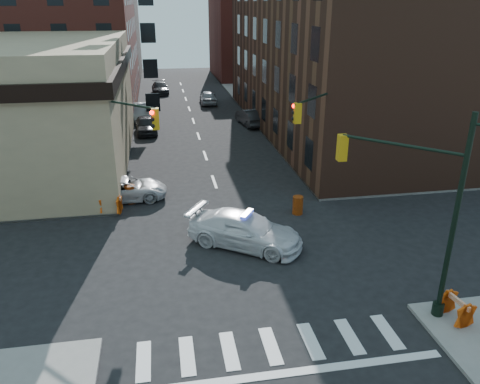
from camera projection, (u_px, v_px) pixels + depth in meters
name	position (u px, v px, depth m)	size (l,w,h in m)	color
ground	(239.00, 253.00, 23.03)	(140.00, 140.00, 0.00)	black
sidewalk_ne	(380.00, 104.00, 56.53)	(34.00, 54.50, 0.15)	gray
commercial_row_ne	(337.00, 54.00, 42.98)	(14.00, 34.00, 14.00)	#492A1D
filler_nw	(73.00, 25.00, 74.03)	(20.00, 18.00, 16.00)	brown
filler_ne	(263.00, 38.00, 75.90)	(16.00, 16.00, 12.00)	maroon
signal_pole_se	(425.00, 203.00, 17.21)	(5.40, 5.27, 8.00)	black
signal_pole_nw	(116.00, 144.00, 25.33)	(3.58, 3.67, 8.00)	black
signal_pole_ne	(322.00, 134.00, 27.20)	(3.67, 3.58, 8.00)	black
tree_ne_near	(269.00, 88.00, 46.62)	(3.00, 3.00, 4.85)	black
tree_ne_far	(253.00, 77.00, 53.92)	(3.00, 3.00, 4.85)	black
police_car	(245.00, 230.00, 23.47)	(2.39, 5.88, 1.71)	silver
pickup	(125.00, 189.00, 29.04)	(2.35, 5.10, 1.42)	silver
parked_car_wnear	(146.00, 125.00, 43.79)	(1.87, 4.65, 1.58)	black
parked_car_wfar	(139.00, 112.00, 48.79)	(1.75, 5.02, 1.65)	gray
parked_car_wdeep	(160.00, 88.00, 62.85)	(2.08, 5.11, 1.48)	black
parked_car_enear	(250.00, 117.00, 46.65)	(1.73, 4.97, 1.64)	black
parked_car_efar	(208.00, 97.00, 56.43)	(1.92, 4.76, 1.62)	#9C9EA4
pedestrian_a	(95.00, 181.00, 29.64)	(0.57, 0.37, 1.55)	black
pedestrian_b	(61.00, 200.00, 26.71)	(0.83, 0.65, 1.71)	black
pedestrian_c	(0.00, 201.00, 26.33)	(1.09, 0.46, 1.87)	#1E242D
barrel_road	(298.00, 205.00, 27.13)	(0.60, 0.60, 1.08)	#BF6409
barrel_bank	(130.00, 194.00, 28.62)	(0.63, 0.63, 1.13)	red
barricade_se_a	(456.00, 309.00, 17.81)	(1.29, 0.64, 0.97)	#C64209
barricade_nw_a	(111.00, 205.00, 26.96)	(1.31, 0.65, 0.98)	red
barricade_nw_b	(55.00, 194.00, 28.50)	(1.28, 0.64, 0.96)	red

